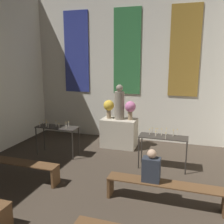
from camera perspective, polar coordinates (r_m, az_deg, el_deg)
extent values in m
cube|color=silver|center=(9.05, 3.54, 10.24)|extent=(7.17, 0.12, 5.27)
cube|color=navy|center=(9.64, -8.12, 13.39)|extent=(0.97, 0.03, 2.95)
cube|color=#33723F|center=(8.97, 3.46, 13.59)|extent=(0.97, 0.03, 2.95)
cube|color=olive|center=(8.70, 16.30, 13.19)|extent=(0.97, 0.03, 2.95)
cube|color=#BCB29E|center=(8.43, 1.66, -4.77)|extent=(1.15, 0.70, 0.96)
cylinder|color=gray|center=(8.21, 1.70, 1.52)|extent=(0.32, 0.32, 0.92)
sphere|color=gray|center=(8.12, 1.72, 5.50)|extent=(0.23, 0.23, 0.23)
cylinder|color=#937A5B|center=(8.37, -0.74, -0.37)|extent=(0.14, 0.14, 0.32)
sphere|color=gold|center=(8.32, -0.75, 1.53)|extent=(0.35, 0.35, 0.35)
cylinder|color=#937A5B|center=(8.18, 4.17, -0.71)|extent=(0.14, 0.14, 0.32)
sphere|color=#C66B9E|center=(8.12, 4.20, 1.24)|extent=(0.35, 0.35, 0.35)
cube|color=#332D28|center=(7.77, -12.46, -3.38)|extent=(1.28, 0.48, 0.02)
cylinder|color=#332D28|center=(8.05, -16.87, -6.42)|extent=(0.04, 0.04, 0.88)
cylinder|color=#332D28|center=(7.44, -8.99, -7.55)|extent=(0.04, 0.04, 0.88)
cylinder|color=#332D28|center=(8.37, -15.26, -5.59)|extent=(0.04, 0.04, 0.88)
cylinder|color=#332D28|center=(7.80, -7.61, -6.59)|extent=(0.04, 0.04, 0.88)
cylinder|color=silver|center=(8.17, -15.36, -2.29)|extent=(0.02, 0.02, 0.11)
sphere|color=#F9CC4C|center=(8.15, -15.38, -1.83)|extent=(0.02, 0.02, 0.02)
cylinder|color=silver|center=(7.72, -9.88, -2.77)|extent=(0.02, 0.02, 0.13)
sphere|color=#F9CC4C|center=(7.70, -9.90, -2.21)|extent=(0.02, 0.02, 0.02)
cylinder|color=silver|center=(7.96, -14.76, -2.54)|extent=(0.02, 0.02, 0.13)
sphere|color=#F9CC4C|center=(7.94, -14.79, -2.00)|extent=(0.02, 0.02, 0.02)
cylinder|color=silver|center=(7.65, -12.03, -3.06)|extent=(0.02, 0.02, 0.12)
sphere|color=#F9CC4C|center=(7.63, -12.06, -2.56)|extent=(0.02, 0.02, 0.02)
cylinder|color=silver|center=(7.71, -14.38, -2.93)|extent=(0.02, 0.02, 0.15)
sphere|color=#F9CC4C|center=(7.69, -14.42, -2.30)|extent=(0.02, 0.02, 0.02)
cylinder|color=silver|center=(7.83, -14.86, -2.92)|extent=(0.02, 0.02, 0.10)
sphere|color=#F9CC4C|center=(7.81, -14.88, -2.48)|extent=(0.02, 0.02, 0.02)
cylinder|color=silver|center=(7.87, -14.69, -2.78)|extent=(0.02, 0.02, 0.12)
sphere|color=#F9CC4C|center=(7.85, -14.72, -2.29)|extent=(0.02, 0.02, 0.02)
cylinder|color=silver|center=(8.17, -14.87, -2.23)|extent=(0.02, 0.02, 0.12)
sphere|color=#F9CC4C|center=(8.15, -14.90, -1.75)|extent=(0.02, 0.02, 0.02)
cylinder|color=silver|center=(7.90, -16.17, -2.85)|extent=(0.02, 0.02, 0.10)
sphere|color=#F9CC4C|center=(7.89, -16.20, -2.40)|extent=(0.02, 0.02, 0.02)
cylinder|color=silver|center=(7.77, -12.68, -2.66)|extent=(0.02, 0.02, 0.17)
sphere|color=#F9CC4C|center=(7.74, -12.72, -1.97)|extent=(0.02, 0.02, 0.02)
cylinder|color=silver|center=(7.52, -10.43, -3.05)|extent=(0.02, 0.02, 0.17)
sphere|color=#F9CC4C|center=(7.49, -10.46, -2.34)|extent=(0.02, 0.02, 0.02)
cube|color=#332D28|center=(6.79, 11.66, -5.58)|extent=(1.28, 0.48, 0.02)
cylinder|color=#332D28|center=(6.83, 6.12, -9.29)|extent=(0.04, 0.04, 0.88)
cylinder|color=#332D28|center=(6.72, 16.57, -10.12)|extent=(0.04, 0.04, 0.88)
cylinder|color=#332D28|center=(7.22, 6.80, -8.12)|extent=(0.04, 0.04, 0.88)
cylinder|color=#332D28|center=(7.11, 16.66, -8.88)|extent=(0.04, 0.04, 0.88)
cylinder|color=silver|center=(6.88, 13.87, -4.73)|extent=(0.02, 0.02, 0.15)
sphere|color=#F9CC4C|center=(6.86, 13.91, -4.05)|extent=(0.02, 0.02, 0.02)
cylinder|color=silver|center=(6.85, 11.23, -4.60)|extent=(0.02, 0.02, 0.17)
sphere|color=#F9CC4C|center=(6.83, 11.27, -3.83)|extent=(0.02, 0.02, 0.02)
cylinder|color=silver|center=(6.85, 13.80, -4.76)|extent=(0.02, 0.02, 0.15)
sphere|color=#F9CC4C|center=(6.83, 13.83, -4.05)|extent=(0.02, 0.02, 0.02)
cylinder|color=silver|center=(6.88, 8.58, -4.56)|extent=(0.02, 0.02, 0.13)
sphere|color=#F9CC4C|center=(6.86, 8.60, -3.92)|extent=(0.02, 0.02, 0.02)
cylinder|color=silver|center=(6.94, 14.68, -4.60)|extent=(0.02, 0.02, 0.16)
sphere|color=#F9CC4C|center=(6.92, 14.72, -3.88)|extent=(0.02, 0.02, 0.02)
cylinder|color=silver|center=(6.57, 12.15, -5.42)|extent=(0.02, 0.02, 0.15)
sphere|color=#F9CC4C|center=(6.55, 12.18, -4.69)|extent=(0.02, 0.02, 0.02)
cylinder|color=silver|center=(6.94, 12.33, -4.46)|extent=(0.02, 0.02, 0.16)
sphere|color=#F9CC4C|center=(6.91, 12.37, -3.73)|extent=(0.02, 0.02, 0.02)
cylinder|color=silver|center=(6.78, 9.97, -4.99)|extent=(0.02, 0.02, 0.11)
sphere|color=#F9CC4C|center=(6.76, 9.99, -4.47)|extent=(0.02, 0.02, 0.02)
cylinder|color=silver|center=(6.89, 9.97, -4.52)|extent=(0.02, 0.02, 0.15)
sphere|color=#F9CC4C|center=(6.86, 9.99, -3.81)|extent=(0.02, 0.02, 0.02)
cylinder|color=silver|center=(6.95, 10.35, -4.40)|extent=(0.02, 0.02, 0.15)
sphere|color=#F9CC4C|center=(6.93, 10.38, -3.72)|extent=(0.02, 0.02, 0.02)
cylinder|color=silver|center=(6.92, 9.13, -4.37)|extent=(0.02, 0.02, 0.16)
sphere|color=#F9CC4C|center=(6.90, 9.16, -3.64)|extent=(0.02, 0.02, 0.02)
cube|color=brown|center=(5.00, -23.23, -21.70)|extent=(0.06, 0.32, 0.44)
cube|color=brown|center=(6.68, -21.52, -10.45)|extent=(2.34, 0.36, 0.03)
cube|color=brown|center=(6.16, -12.80, -14.22)|extent=(0.06, 0.32, 0.44)
cube|color=brown|center=(5.34, 11.81, -15.67)|extent=(2.34, 0.36, 0.03)
cube|color=brown|center=(5.65, -0.37, -16.44)|extent=(0.06, 0.32, 0.44)
cube|color=brown|center=(5.49, 24.29, -18.54)|extent=(0.06, 0.32, 0.44)
cube|color=#282D38|center=(5.25, 8.95, -12.87)|extent=(0.36, 0.24, 0.50)
sphere|color=tan|center=(5.12, 9.08, -9.41)|extent=(0.18, 0.18, 0.18)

